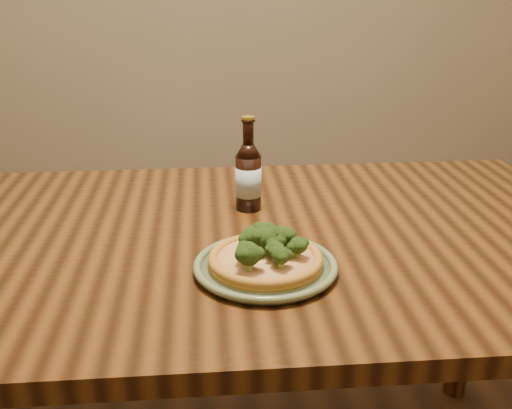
{
  "coord_description": "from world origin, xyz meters",
  "views": [
    {
      "loc": [
        -0.04,
        -1.02,
        1.26
      ],
      "look_at": [
        0.06,
        0.08,
        0.82
      ],
      "focal_mm": 42.0,
      "sensor_mm": 36.0,
      "label": 1
    }
  ],
  "objects": [
    {
      "name": "pizza",
      "position": [
        0.06,
        -0.07,
        0.78
      ],
      "size": [
        0.21,
        0.21,
        0.07
      ],
      "rotation": [
        0.0,
        0.0,
        0.18
      ],
      "color": "#AC7326",
      "rests_on": "plate"
    },
    {
      "name": "table",
      "position": [
        0.0,
        0.1,
        0.66
      ],
      "size": [
        1.6,
        0.9,
        0.75
      ],
      "color": "#49280F",
      "rests_on": "ground"
    },
    {
      "name": "plate",
      "position": [
        0.06,
        -0.07,
        0.76
      ],
      "size": [
        0.26,
        0.26,
        0.02
      ],
      "rotation": [
        0.0,
        0.0,
        0.13
      ],
      "color": "#606D4B",
      "rests_on": "table"
    },
    {
      "name": "beer_bottle",
      "position": [
        0.06,
        0.24,
        0.83
      ],
      "size": [
        0.06,
        0.06,
        0.21
      ],
      "rotation": [
        0.0,
        0.0,
        0.13
      ],
      "color": "black",
      "rests_on": "table"
    }
  ]
}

